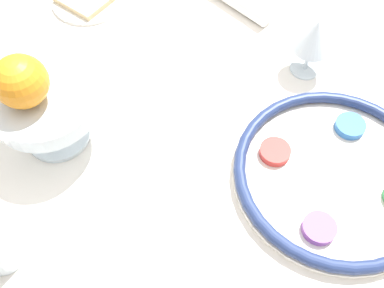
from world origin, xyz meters
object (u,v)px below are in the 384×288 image
fruit_stand (46,107)px  orange_fruit (21,82)px  napkin_roll (238,0)px  seder_plate (335,174)px  wine_glass (314,36)px

fruit_stand → orange_fruit: (0.01, 0.01, 0.07)m
orange_fruit → napkin_roll: size_ratio=0.49×
seder_plate → wine_glass: (0.11, -0.22, 0.07)m
fruit_stand → seder_plate: bearing=-166.5°
seder_plate → wine_glass: size_ratio=2.78×
orange_fruit → napkin_roll: bearing=-111.7°
seder_plate → napkin_roll: (0.30, -0.33, 0.00)m
seder_plate → napkin_roll: size_ratio=1.98×
seder_plate → napkin_roll: 0.45m
fruit_stand → napkin_roll: bearing=-110.7°
wine_glass → napkin_roll: size_ratio=0.71×
napkin_roll → fruit_stand: bearing=69.3°
seder_plate → wine_glass: bearing=-62.9°
fruit_stand → napkin_roll: (-0.17, -0.45, -0.07)m
seder_plate → fruit_stand: bearing=13.5°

